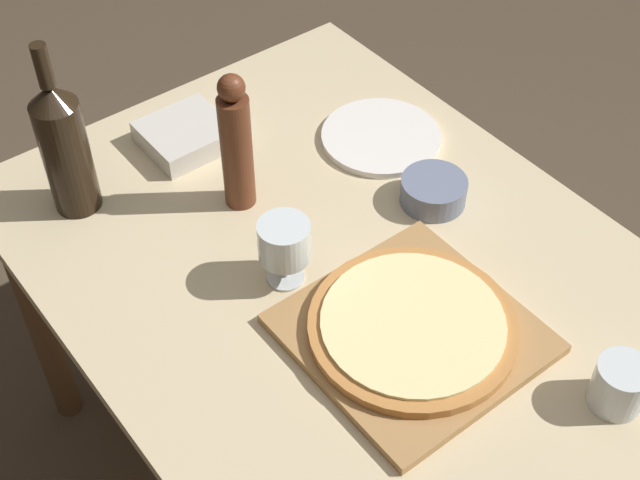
# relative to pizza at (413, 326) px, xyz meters

# --- Properties ---
(dining_table) EXTENTS (0.94, 1.32, 0.75)m
(dining_table) POSITION_rel_pizza_xyz_m (0.01, 0.16, -0.13)
(dining_table) COLOR #CCB78E
(dining_table) RESTS_ON ground_plane
(cutting_board) EXTENTS (0.36, 0.36, 0.02)m
(cutting_board) POSITION_rel_pizza_xyz_m (0.00, 0.00, -0.02)
(cutting_board) COLOR #A87A47
(cutting_board) RESTS_ON dining_table
(pizza) EXTENTS (0.34, 0.34, 0.02)m
(pizza) POSITION_rel_pizza_xyz_m (0.00, 0.00, 0.00)
(pizza) COLOR #BC7A3D
(pizza) RESTS_ON cutting_board
(wine_bottle) EXTENTS (0.09, 0.09, 0.35)m
(wine_bottle) POSITION_rel_pizza_xyz_m (-0.28, 0.62, 0.11)
(wine_bottle) COLOR black
(wine_bottle) RESTS_ON dining_table
(pepper_mill) EXTENTS (0.06, 0.06, 0.28)m
(pepper_mill) POSITION_rel_pizza_xyz_m (-0.04, 0.44, 0.11)
(pepper_mill) COLOR #5B2D19
(pepper_mill) RESTS_ON dining_table
(wine_glass) EXTENTS (0.09, 0.09, 0.13)m
(wine_glass) POSITION_rel_pizza_xyz_m (-0.09, 0.23, 0.06)
(wine_glass) COLOR silver
(wine_glass) RESTS_ON dining_table
(small_bowl) EXTENTS (0.12, 0.12, 0.05)m
(small_bowl) POSITION_rel_pizza_xyz_m (0.25, 0.22, -0.00)
(small_bowl) COLOR slate
(small_bowl) RESTS_ON dining_table
(drinking_tumbler) EXTENTS (0.08, 0.08, 0.08)m
(drinking_tumbler) POSITION_rel_pizza_xyz_m (0.16, -0.28, 0.01)
(drinking_tumbler) COLOR silver
(drinking_tumbler) RESTS_ON dining_table
(dinner_plate) EXTENTS (0.24, 0.24, 0.01)m
(dinner_plate) POSITION_rel_pizza_xyz_m (0.29, 0.42, -0.02)
(dinner_plate) COLOR white
(dinner_plate) RESTS_ON dining_table
(food_container) EXTENTS (0.16, 0.15, 0.05)m
(food_container) POSITION_rel_pizza_xyz_m (-0.03, 0.65, -0.01)
(food_container) COLOR beige
(food_container) RESTS_ON dining_table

